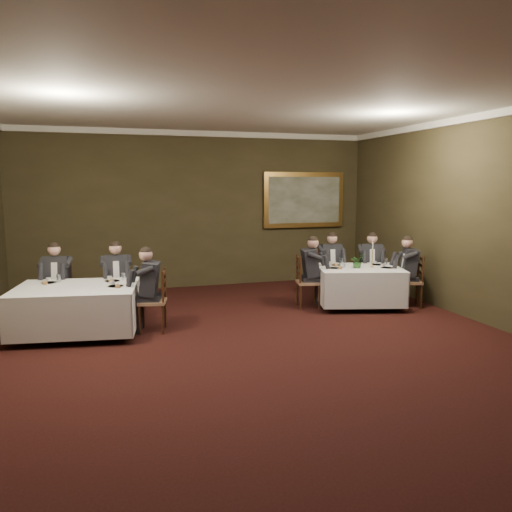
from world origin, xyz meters
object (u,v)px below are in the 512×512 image
diner_main_backright (370,273)px  chair_sec_backleft (59,303)px  chair_main_backleft (330,284)px  chair_main_endright (410,292)px  centerpiece (357,261)px  chair_main_endleft (307,292)px  diner_sec_backleft (58,291)px  painting (304,200)px  table_main (359,284)px  diner_main_endright (410,280)px  chair_sec_endright (153,314)px  diner_sec_backright (117,289)px  chair_sec_backright (117,301)px  chair_main_backright (370,284)px  diner_main_endleft (308,281)px  candlestick (372,258)px  table_second (77,306)px  diner_sec_endright (152,300)px  diner_main_backleft (330,273)px

diner_main_backright → chair_sec_backleft: size_ratio=1.35×
chair_main_backleft → chair_sec_backleft: size_ratio=1.00×
chair_main_endright → centerpiece: 1.22m
chair_main_endleft → centerpiece: bearing=83.0°
centerpiece → diner_sec_backleft: bearing=172.0°
centerpiece → painting: bearing=88.5°
table_main → diner_main_endright: bearing=-15.3°
chair_sec_endright → centerpiece: 3.93m
chair_main_endleft → diner_sec_backright: bearing=-83.4°
chair_sec_backright → painting: (4.45, 2.21, 1.67)m
chair_main_backright → chair_main_endright: 0.99m
diner_main_endleft → candlestick: bearing=87.1°
chair_main_endright → diner_main_endright: size_ratio=0.74×
chair_main_endleft → chair_sec_endright: size_ratio=1.00×
chair_sec_backright → diner_main_backright: bearing=-178.4°
table_main → candlestick: 0.55m
chair_sec_endright → candlestick: size_ratio=2.02×
chair_sec_backright → chair_sec_endright: size_ratio=1.00×
table_second → chair_main_backright: 5.78m
chair_main_endleft → painting: bearing=170.8°
chair_main_endright → chair_sec_backleft: same height
diner_main_endright → centerpiece: (-1.02, 0.22, 0.39)m
diner_main_endleft → chair_sec_endright: diner_main_endleft is taller
chair_sec_backleft → table_main: bearing=-177.4°
chair_main_endleft → candlestick: bearing=87.1°
table_main → diner_sec_endright: diner_sec_endright is taller
table_main → chair_main_endleft: size_ratio=1.83×
chair_sec_backleft → painting: size_ratio=0.49×
diner_main_backleft → chair_main_backright: size_ratio=1.35×
chair_main_endleft → diner_main_endleft: diner_main_endleft is taller
table_main → centerpiece: 0.46m
diner_main_backright → table_second: bearing=28.0°
diner_main_endleft → diner_sec_backright: bearing=-83.5°
chair_main_endleft → candlestick: (1.19, -0.31, 0.66)m
diner_main_backleft → diner_main_endright: same height
chair_main_endleft → chair_main_backright: bearing=115.9°
table_second → diner_sec_backright: (0.63, 0.85, 0.06)m
centerpiece → candlestick: 0.31m
chair_main_endleft → diner_sec_endright: size_ratio=0.74×
chair_main_endleft → diner_sec_backright: size_ratio=0.74×
chair_main_backright → chair_sec_backleft: (-6.05, 0.06, 0.00)m
diner_sec_backleft → chair_sec_endright: diner_sec_backleft is taller
table_main → painting: (-0.00, 2.79, 1.51)m
diner_main_endright → diner_main_backleft: bearing=67.4°
chair_sec_backright → candlestick: candlestick is taller
diner_main_backleft → diner_sec_backright: size_ratio=1.00×
chair_main_endright → chair_main_backright: bearing=42.2°
chair_main_endleft → centerpiece: 1.12m
chair_main_backright → painting: bearing=-55.1°
chair_main_backright → diner_main_endleft: (-1.56, -0.41, 0.23)m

